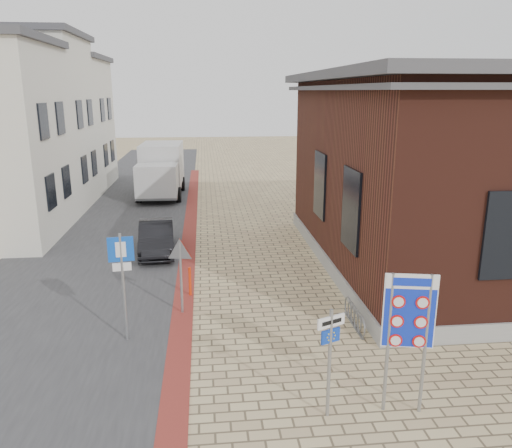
{
  "coord_description": "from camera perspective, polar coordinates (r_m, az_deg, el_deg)",
  "views": [
    {
      "loc": [
        -1.27,
        -9.78,
        6.16
      ],
      "look_at": [
        0.27,
        4.91,
        2.2
      ],
      "focal_mm": 35.0,
      "sensor_mm": 36.0,
      "label": 1
    }
  ],
  "objects": [
    {
      "name": "ground",
      "position": [
        11.63,
        1.27,
        -16.98
      ],
      "size": [
        120.0,
        120.0,
        0.0
      ],
      "primitive_type": "plane",
      "color": "tan",
      "rests_on": "ground"
    },
    {
      "name": "road_strip",
      "position": [
        25.88,
        -15.2,
        0.72
      ],
      "size": [
        7.0,
        60.0,
        0.02
      ],
      "primitive_type": "cube",
      "color": "#38383A",
      "rests_on": "ground"
    },
    {
      "name": "curb_strip",
      "position": [
        20.73,
        -7.73,
        -2.38
      ],
      "size": [
        0.6,
        40.0,
        0.02
      ],
      "primitive_type": "cube",
      "color": "maroon",
      "rests_on": "ground"
    },
    {
      "name": "brick_building",
      "position": [
        19.85,
        25.37,
        5.82
      ],
      "size": [
        13.0,
        13.0,
        6.8
      ],
      "color": "gray",
      "rests_on": "ground"
    },
    {
      "name": "townhouse_mid",
      "position": [
        29.48,
        -25.68,
        10.46
      ],
      "size": [
        7.4,
        6.4,
        9.1
      ],
      "color": "silver",
      "rests_on": "ground"
    },
    {
      "name": "townhouse_far",
      "position": [
        35.21,
        -22.4,
        10.65
      ],
      "size": [
        7.4,
        6.4,
        8.3
      ],
      "color": "silver",
      "rests_on": "ground"
    },
    {
      "name": "bike_rack",
      "position": [
        13.92,
        11.17,
        -10.37
      ],
      "size": [
        0.08,
        1.8,
        0.6
      ],
      "color": "slate",
      "rests_on": "ground"
    },
    {
      "name": "sedan",
      "position": [
        19.87,
        -11.31,
        -1.5
      ],
      "size": [
        1.58,
        3.83,
        1.23
      ],
      "primitive_type": "imported",
      "rotation": [
        0.0,
        0.0,
        0.08
      ],
      "color": "black",
      "rests_on": "ground"
    },
    {
      "name": "box_truck",
      "position": [
        30.55,
        -10.8,
        6.12
      ],
      "size": [
        2.64,
        5.92,
        3.07
      ],
      "rotation": [
        0.0,
        0.0,
        -0.03
      ],
      "color": "slate",
      "rests_on": "ground"
    },
    {
      "name": "border_sign",
      "position": [
        9.97,
        17.1,
        -9.84
      ],
      "size": [
        0.98,
        0.24,
        2.89
      ],
      "rotation": [
        0.0,
        0.0,
        -0.2
      ],
      "color": "gray",
      "rests_on": "ground"
    },
    {
      "name": "essen_sign",
      "position": [
        9.78,
        8.45,
        -13.77
      ],
      "size": [
        0.57,
        0.28,
        2.25
      ],
      "rotation": [
        0.0,
        0.0,
        0.41
      ],
      "color": "gray",
      "rests_on": "ground"
    },
    {
      "name": "parking_sign",
      "position": [
        12.72,
        -15.06,
        -4.85
      ],
      "size": [
        0.62,
        0.12,
        2.82
      ],
      "rotation": [
        0.0,
        0.0,
        0.13
      ],
      "color": "gray",
      "rests_on": "ground"
    },
    {
      "name": "yield_sign",
      "position": [
        14.05,
        -8.65,
        -3.92
      ],
      "size": [
        0.77,
        0.18,
        2.18
      ],
      "rotation": [
        0.0,
        0.0,
        -0.16
      ],
      "color": "gray",
      "rests_on": "ground"
    },
    {
      "name": "bollard",
      "position": [
        15.6,
        -7.55,
        -6.54
      ],
      "size": [
        0.1,
        0.1,
        0.93
      ],
      "primitive_type": "cylinder",
      "rotation": [
        0.0,
        0.0,
        0.17
      ],
      "color": "red",
      "rests_on": "ground"
    }
  ]
}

